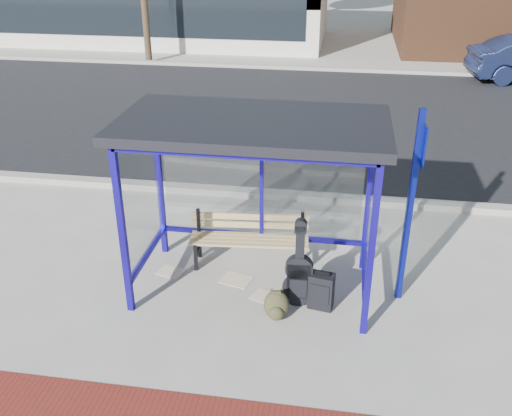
% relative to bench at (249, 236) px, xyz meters
% --- Properties ---
extents(ground, '(120.00, 120.00, 0.00)m').
position_rel_bench_xyz_m(ground, '(0.16, -0.61, -0.46)').
color(ground, '#B2ADA0').
rests_on(ground, ground).
extents(curb_near, '(60.00, 0.25, 0.12)m').
position_rel_bench_xyz_m(curb_near, '(0.16, 2.29, -0.40)').
color(curb_near, gray).
rests_on(curb_near, ground).
extents(street_asphalt, '(60.00, 10.00, 0.00)m').
position_rel_bench_xyz_m(street_asphalt, '(0.16, 7.39, -0.46)').
color(street_asphalt, black).
rests_on(street_asphalt, ground).
extents(curb_far, '(60.00, 0.25, 0.12)m').
position_rel_bench_xyz_m(curb_far, '(0.16, 12.49, -0.40)').
color(curb_far, gray).
rests_on(curb_far, ground).
extents(far_sidewalk, '(60.00, 4.00, 0.01)m').
position_rel_bench_xyz_m(far_sidewalk, '(0.16, 14.39, -0.45)').
color(far_sidewalk, '#B2ADA0').
rests_on(far_sidewalk, ground).
extents(bus_shelter, '(3.30, 1.80, 2.42)m').
position_rel_bench_xyz_m(bus_shelter, '(0.16, -0.54, 1.61)').
color(bus_shelter, '#170D95').
rests_on(bus_shelter, ground).
extents(bench, '(1.74, 0.56, 0.81)m').
position_rel_bench_xyz_m(bench, '(0.00, 0.00, 0.00)').
color(bench, black).
rests_on(bench, ground).
extents(guitar_bag, '(0.44, 0.15, 1.19)m').
position_rel_bench_xyz_m(guitar_bag, '(0.80, -0.89, -0.02)').
color(guitar_bag, black).
rests_on(guitar_bag, ground).
extents(suitcase, '(0.35, 0.26, 0.55)m').
position_rel_bench_xyz_m(suitcase, '(1.10, -0.93, -0.20)').
color(suitcase, black).
rests_on(suitcase, ground).
extents(backpack, '(0.35, 0.33, 0.39)m').
position_rel_bench_xyz_m(backpack, '(0.56, -1.24, -0.27)').
color(backpack, '#302F1B').
rests_on(backpack, ground).
extents(sign_post, '(0.12, 0.33, 2.63)m').
position_rel_bench_xyz_m(sign_post, '(2.14, -0.53, 1.02)').
color(sign_post, navy).
rests_on(sign_post, ground).
extents(newspaper_a, '(0.42, 0.37, 0.01)m').
position_rel_bench_xyz_m(newspaper_a, '(-1.09, -0.43, -0.46)').
color(newspaper_a, white).
rests_on(newspaper_a, ground).
extents(newspaper_b, '(0.50, 0.43, 0.01)m').
position_rel_bench_xyz_m(newspaper_b, '(-0.11, -0.48, -0.45)').
color(newspaper_b, white).
rests_on(newspaper_b, ground).
extents(newspaper_c, '(0.44, 0.40, 0.01)m').
position_rel_bench_xyz_m(newspaper_c, '(0.36, -0.83, -0.46)').
color(newspaper_c, white).
rests_on(newspaper_c, ground).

